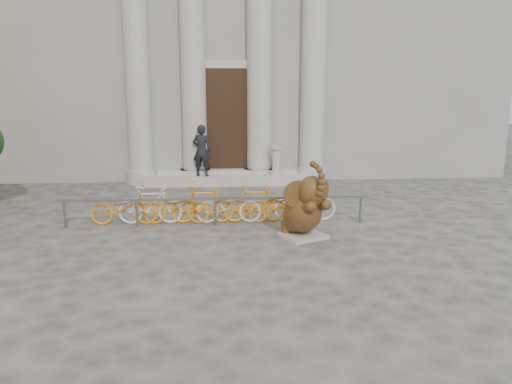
{
  "coord_description": "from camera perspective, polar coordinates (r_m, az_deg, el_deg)",
  "views": [
    {
      "loc": [
        -0.23,
        -8.86,
        3.46
      ],
      "look_at": [
        0.57,
        2.52,
        1.1
      ],
      "focal_mm": 35.0,
      "sensor_mm": 36.0,
      "label": 1
    }
  ],
  "objects": [
    {
      "name": "pedestrian",
      "position": [
        18.1,
        -6.22,
        4.74
      ],
      "size": [
        0.76,
        0.59,
        1.86
      ],
      "primitive_type": "imported",
      "rotation": [
        0.0,
        0.0,
        2.91
      ],
      "color": "black",
      "rests_on": "entrance_steps"
    },
    {
      "name": "balustrade_post",
      "position": [
        18.25,
        2.32,
        3.48
      ],
      "size": [
        0.44,
        0.44,
        1.07
      ],
      "color": "#A8A59E",
      "rests_on": "entrance_steps"
    },
    {
      "name": "bike_rack",
      "position": [
        13.1,
        -4.71,
        -1.4
      ],
      "size": [
        8.0,
        0.53,
        1.0
      ],
      "color": "slate",
      "rests_on": "ground"
    },
    {
      "name": "entrance_steps",
      "position": [
        18.55,
        -3.26,
        1.5
      ],
      "size": [
        6.0,
        1.2,
        0.36
      ],
      "primitive_type": "cube",
      "color": "#A8A59E",
      "rests_on": "ground"
    },
    {
      "name": "elephant_statue",
      "position": [
        11.74,
        5.53,
        -2.05
      ],
      "size": [
        1.29,
        1.49,
        1.87
      ],
      "rotation": [
        0.0,
        0.0,
        0.43
      ],
      "color": "#A8A59E",
      "rests_on": "ground"
    },
    {
      "name": "classical_building",
      "position": [
        23.92,
        -3.63,
        17.74
      ],
      "size": [
        22.0,
        10.7,
        12.0
      ],
      "color": "gray",
      "rests_on": "ground"
    },
    {
      "name": "ground",
      "position": [
        9.51,
        -2.41,
        -9.65
      ],
      "size": [
        80.0,
        80.0,
        0.0
      ],
      "primitive_type": "plane",
      "color": "#474442",
      "rests_on": "ground"
    }
  ]
}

